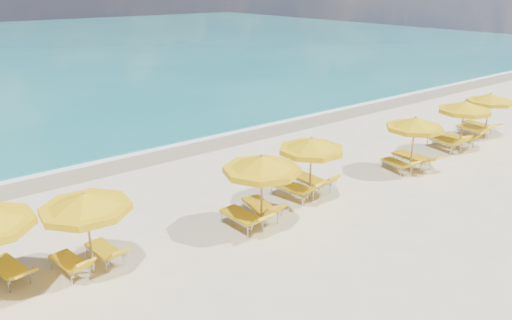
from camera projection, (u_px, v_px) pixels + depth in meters
ground_plane at (285, 208)px, 16.00m from camera, size 120.00×120.00×0.00m
wet_sand_band at (171, 150)px, 21.46m from camera, size 120.00×2.60×0.01m
foam_line at (162, 145)px, 22.05m from camera, size 120.00×1.20×0.03m
whitecap_far at (157, 76)px, 38.39m from camera, size 18.00×0.30×0.05m
umbrella_2 at (85, 203)px, 11.79m from camera, size 2.73×2.73×2.22m
umbrella_3 at (262, 165)px, 14.09m from camera, size 2.41×2.41×2.28m
umbrella_4 at (311, 146)px, 16.03m from camera, size 2.78×2.78×2.18m
umbrella_5 at (415, 124)px, 18.51m from camera, size 2.81×2.81×2.16m
umbrella_6 at (465, 107)px, 20.77m from camera, size 2.49×2.49×2.21m
umbrella_7 at (490, 99)px, 22.76m from camera, size 2.52×2.52×2.08m
lounger_1_right at (9, 273)px, 12.04m from camera, size 0.88×1.82×0.67m
lounger_2_left at (71, 267)px, 12.30m from camera, size 0.75×1.61×0.75m
lounger_2_right at (105, 255)px, 12.86m from camera, size 0.68×1.62×0.72m
lounger_3_left at (243, 221)px, 14.58m from camera, size 0.69×1.89×0.83m
lounger_3_right at (261, 211)px, 15.23m from camera, size 0.97×1.93×0.86m
lounger_4_left at (293, 192)px, 16.56m from camera, size 1.00×2.03×0.91m
lounger_4_right at (312, 184)px, 17.20m from camera, size 0.71×1.89×0.91m
lounger_5_left at (397, 166)px, 18.98m from camera, size 0.80×1.66×0.70m
lounger_5_right at (413, 161)px, 19.44m from camera, size 0.74×2.07×0.77m
lounger_6_left at (445, 144)px, 21.38m from camera, size 0.97×1.99×0.95m
lounger_6_right at (458, 141)px, 21.84m from camera, size 0.82×1.84×0.89m
lounger_7_left at (472, 132)px, 23.24m from camera, size 0.92×1.85×0.80m
lounger_7_right at (477, 128)px, 23.92m from camera, size 0.97×1.95×0.71m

